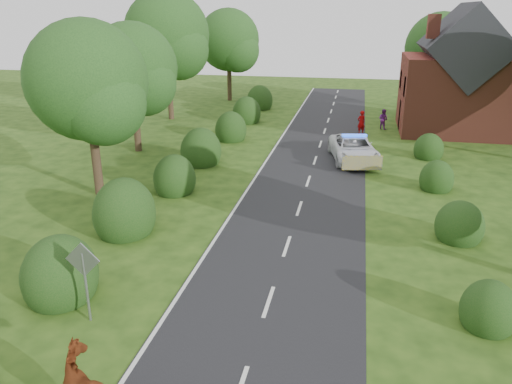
% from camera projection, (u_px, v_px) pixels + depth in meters
% --- Properties ---
extents(road, '(6.00, 70.00, 0.02)m').
position_uv_depth(road, '(306.00, 187.00, 25.78)').
color(road, black).
rests_on(road, ground).
extents(road_markings, '(4.96, 70.00, 0.01)m').
position_uv_depth(road_markings, '(269.00, 199.00, 24.17)').
color(road_markings, white).
rests_on(road_markings, road).
extents(hedgerow_left, '(2.75, 50.41, 3.00)m').
position_uv_depth(hedgerow_left, '(163.00, 186.00, 23.71)').
color(hedgerow_left, '#153B11').
rests_on(hedgerow_left, ground).
extents(hedgerow_right, '(2.10, 45.78, 2.10)m').
position_uv_depth(hedgerow_right, '(454.00, 215.00, 20.86)').
color(hedgerow_right, '#153B11').
rests_on(hedgerow_right, ground).
extents(tree_left_a, '(5.74, 5.60, 8.38)m').
position_uv_depth(tree_left_a, '(91.00, 86.00, 22.89)').
color(tree_left_a, '#332316').
rests_on(tree_left_a, ground).
extents(tree_left_b, '(5.74, 5.60, 8.07)m').
position_uv_depth(tree_left_b, '(135.00, 72.00, 30.64)').
color(tree_left_b, '#332316').
rests_on(tree_left_b, ground).
extents(tree_left_c, '(6.97, 6.80, 10.22)m').
position_uv_depth(tree_left_c, '(170.00, 38.00, 39.58)').
color(tree_left_c, '#332316').
rests_on(tree_left_c, ground).
extents(tree_left_d, '(6.15, 6.00, 8.89)m').
position_uv_depth(tree_left_d, '(231.00, 43.00, 48.64)').
color(tree_left_d, '#332316').
rests_on(tree_left_d, ground).
extents(tree_right_c, '(6.15, 6.00, 8.58)m').
position_uv_depth(tree_right_c, '(443.00, 50.00, 43.23)').
color(tree_right_c, '#332316').
rests_on(tree_right_c, ground).
extents(road_sign, '(1.06, 0.08, 2.53)m').
position_uv_depth(road_sign, '(84.00, 271.00, 14.19)').
color(road_sign, gray).
rests_on(road_sign, ground).
extents(house, '(8.00, 7.40, 9.17)m').
position_uv_depth(house, '(459.00, 80.00, 36.50)').
color(house, brown).
rests_on(house, ground).
extents(police_van, '(3.48, 5.77, 1.64)m').
position_uv_depth(police_van, '(353.00, 149.00, 30.12)').
color(police_van, silver).
rests_on(police_van, ground).
extents(pedestrian_red, '(0.76, 0.70, 1.75)m').
position_uv_depth(pedestrian_red, '(361.00, 123.00, 36.55)').
color(pedestrian_red, '#8D0607').
rests_on(pedestrian_red, ground).
extents(pedestrian_purple, '(0.95, 0.92, 1.55)m').
position_uv_depth(pedestrian_purple, '(383.00, 119.00, 38.19)').
color(pedestrian_purple, '#6F227E').
rests_on(pedestrian_purple, ground).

